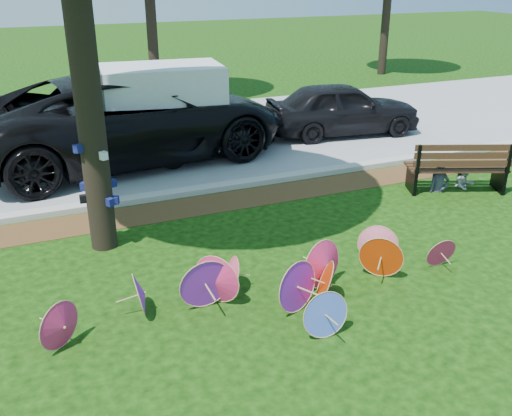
{
  "coord_description": "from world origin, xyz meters",
  "views": [
    {
      "loc": [
        -2.75,
        -5.71,
        4.46
      ],
      "look_at": [
        0.5,
        2.0,
        0.9
      ],
      "focal_mm": 40.0,
      "sensor_mm": 36.0,
      "label": 1
    }
  ],
  "objects_px": {
    "black_van": "(133,118)",
    "park_bench": "(456,165)",
    "person_left": "(442,163)",
    "parasol_pile": "(278,279)",
    "cargo_trailer": "(164,107)",
    "dark_pickup": "(342,108)",
    "person_right": "(467,164)"
  },
  "relations": [
    {
      "from": "black_van",
      "to": "park_bench",
      "type": "relative_size",
      "value": 3.61
    },
    {
      "from": "black_van",
      "to": "person_left",
      "type": "xyz_separation_m",
      "value": [
        5.52,
        -4.73,
        -0.41
      ]
    },
    {
      "from": "parasol_pile",
      "to": "cargo_trailer",
      "type": "bearing_deg",
      "value": 88.17
    },
    {
      "from": "cargo_trailer",
      "to": "person_left",
      "type": "bearing_deg",
      "value": -37.98
    },
    {
      "from": "dark_pickup",
      "to": "cargo_trailer",
      "type": "height_order",
      "value": "cargo_trailer"
    },
    {
      "from": "parasol_pile",
      "to": "park_bench",
      "type": "bearing_deg",
      "value": 25.39
    },
    {
      "from": "dark_pickup",
      "to": "person_right",
      "type": "xyz_separation_m",
      "value": [
        0.3,
        -4.74,
        -0.21
      ]
    },
    {
      "from": "dark_pickup",
      "to": "cargo_trailer",
      "type": "relative_size",
      "value": 1.53
    },
    {
      "from": "park_bench",
      "to": "black_van",
      "type": "bearing_deg",
      "value": 162.57
    },
    {
      "from": "parasol_pile",
      "to": "park_bench",
      "type": "relative_size",
      "value": 2.99
    },
    {
      "from": "parasol_pile",
      "to": "person_right",
      "type": "xyz_separation_m",
      "value": [
        5.7,
        2.59,
        0.18
      ]
    },
    {
      "from": "parasol_pile",
      "to": "person_right",
      "type": "distance_m",
      "value": 6.27
    },
    {
      "from": "cargo_trailer",
      "to": "person_left",
      "type": "height_order",
      "value": "cargo_trailer"
    },
    {
      "from": "person_right",
      "to": "dark_pickup",
      "type": "bearing_deg",
      "value": 98.97
    },
    {
      "from": "person_left",
      "to": "person_right",
      "type": "height_order",
      "value": "person_left"
    },
    {
      "from": "black_van",
      "to": "person_right",
      "type": "height_order",
      "value": "black_van"
    },
    {
      "from": "parasol_pile",
      "to": "dark_pickup",
      "type": "distance_m",
      "value": 9.12
    },
    {
      "from": "dark_pickup",
      "to": "person_right",
      "type": "height_order",
      "value": "dark_pickup"
    },
    {
      "from": "dark_pickup",
      "to": "person_right",
      "type": "bearing_deg",
      "value": -168.73
    },
    {
      "from": "park_bench",
      "to": "person_left",
      "type": "relative_size",
      "value": 1.64
    },
    {
      "from": "parasol_pile",
      "to": "person_left",
      "type": "xyz_separation_m",
      "value": [
        5.0,
        2.59,
        0.3
      ]
    },
    {
      "from": "cargo_trailer",
      "to": "person_left",
      "type": "xyz_separation_m",
      "value": [
        4.77,
        -4.56,
        -0.65
      ]
    },
    {
      "from": "person_right",
      "to": "cargo_trailer",
      "type": "bearing_deg",
      "value": 145.63
    },
    {
      "from": "person_left",
      "to": "person_right",
      "type": "distance_m",
      "value": 0.71
    },
    {
      "from": "dark_pickup",
      "to": "cargo_trailer",
      "type": "xyz_separation_m",
      "value": [
        -5.18,
        -0.19,
        0.55
      ]
    },
    {
      "from": "black_van",
      "to": "cargo_trailer",
      "type": "bearing_deg",
      "value": -109.86
    },
    {
      "from": "cargo_trailer",
      "to": "park_bench",
      "type": "distance_m",
      "value": 6.93
    },
    {
      "from": "cargo_trailer",
      "to": "park_bench",
      "type": "relative_size",
      "value": 1.34
    },
    {
      "from": "dark_pickup",
      "to": "cargo_trailer",
      "type": "bearing_deg",
      "value": 99.77
    },
    {
      "from": "parasol_pile",
      "to": "cargo_trailer",
      "type": "height_order",
      "value": "cargo_trailer"
    },
    {
      "from": "dark_pickup",
      "to": "person_right",
      "type": "distance_m",
      "value": 4.76
    },
    {
      "from": "parasol_pile",
      "to": "dark_pickup",
      "type": "relative_size",
      "value": 1.45
    }
  ]
}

